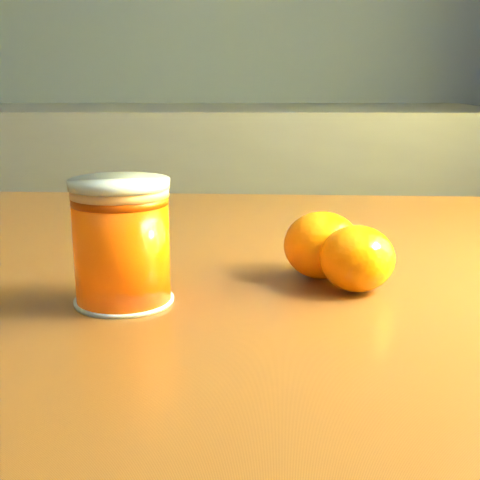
{
  "coord_description": "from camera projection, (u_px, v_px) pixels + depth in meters",
  "views": [
    {
      "loc": [
        0.85,
        -0.58,
        0.99
      ],
      "look_at": [
        0.85,
        -0.07,
        0.87
      ],
      "focal_mm": 50.0,
      "sensor_mm": 36.0,
      "label": 1
    }
  ],
  "objects": [
    {
      "name": "juice_glass",
      "position": [
        122.0,
        243.0,
        0.51
      ],
      "size": [
        0.08,
        0.08,
        0.1
      ],
      "rotation": [
        0.0,
        0.0,
        0.04
      ],
      "color": "#F14D04",
      "rests_on": "table"
    },
    {
      "name": "orange_back",
      "position": [
        357.0,
        258.0,
        0.55
      ],
      "size": [
        0.08,
        0.08,
        0.05
      ],
      "primitive_type": "ellipsoid",
      "rotation": [
        0.0,
        0.0,
        -0.42
      ],
      "color": "orange",
      "rests_on": "table"
    },
    {
      "name": "table",
      "position": [
        320.0,
        370.0,
        0.65
      ],
      "size": [
        1.13,
        0.82,
        0.82
      ],
      "rotation": [
        0.0,
        0.0,
        -0.05
      ],
      "color": "brown",
      "rests_on": "ground"
    },
    {
      "name": "orange_front",
      "position": [
        322.0,
        245.0,
        0.58
      ],
      "size": [
        0.07,
        0.07,
        0.06
      ],
      "primitive_type": "ellipsoid",
      "rotation": [
        0.0,
        0.0,
        0.08
      ],
      "color": "orange",
      "rests_on": "table"
    }
  ]
}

